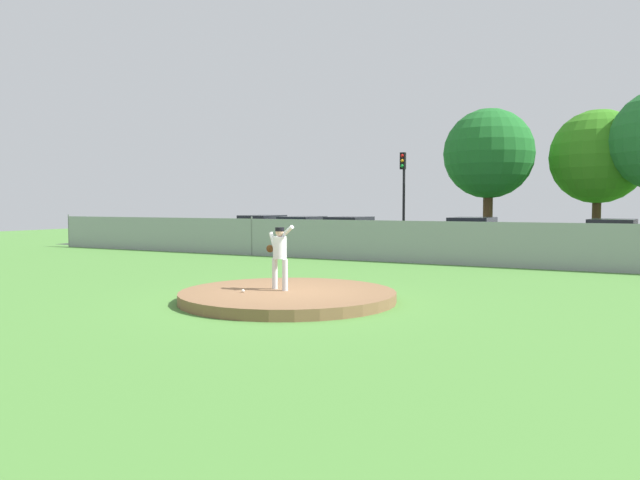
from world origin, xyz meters
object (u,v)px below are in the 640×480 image
object	(u,v)px
traffic_light_near	(403,183)
parked_car_slate	(349,234)
parked_car_navy	(472,238)
parked_car_teal	(303,233)
baseball	(243,291)
parked_car_champagne	(612,241)
pitcher_youth	(279,251)
parked_car_silver	(263,232)
traffic_cone_orange	(572,250)

from	to	relation	value
traffic_light_near	parked_car_slate	bearing A→B (deg)	-107.23
parked_car_navy	parked_car_slate	xyz separation A→B (m)	(-6.13, 0.42, -0.02)
traffic_light_near	parked_car_teal	bearing A→B (deg)	-131.98
baseball	traffic_light_near	distance (m)	20.02
parked_car_slate	traffic_light_near	world-z (taller)	traffic_light_near
parked_car_navy	parked_car_slate	size ratio (longest dim) A/B	1.07
parked_car_navy	parked_car_champagne	world-z (taller)	parked_car_navy
parked_car_navy	parked_car_teal	size ratio (longest dim) A/B	0.94
parked_car_navy	traffic_light_near	world-z (taller)	traffic_light_near
pitcher_youth	parked_car_teal	world-z (taller)	pitcher_youth
pitcher_youth	traffic_light_near	bearing A→B (deg)	101.20
pitcher_youth	parked_car_silver	xyz separation A→B (m)	(-10.21, 14.83, -0.35)
pitcher_youth	parked_car_navy	bearing A→B (deg)	85.46
baseball	parked_car_navy	xyz separation A→B (m)	(1.64, 14.95, 0.52)
baseball	parked_car_teal	bearing A→B (deg)	114.80
parked_car_teal	traffic_cone_orange	distance (m)	12.66
parked_car_champagne	parked_car_teal	xyz separation A→B (m)	(-14.15, -0.35, -0.00)
pitcher_youth	parked_car_slate	bearing A→B (deg)	108.88
parked_car_navy	parked_car_slate	world-z (taller)	parked_car_navy
parked_car_navy	parked_car_champagne	distance (m)	5.51
baseball	parked_car_slate	size ratio (longest dim) A/B	0.02
pitcher_youth	parked_car_champagne	bearing A→B (deg)	66.04
traffic_cone_orange	parked_car_slate	bearing A→B (deg)	-172.12
parked_car_navy	traffic_light_near	distance (m)	7.16
pitcher_youth	traffic_light_near	xyz separation A→B (m)	(-3.71, 18.76, 2.29)
parked_car_silver	parked_car_teal	bearing A→B (deg)	-7.33
parked_car_teal	traffic_light_near	world-z (taller)	traffic_light_near
parked_car_silver	traffic_light_near	bearing A→B (deg)	31.19
pitcher_youth	traffic_cone_orange	bearing A→B (deg)	72.64
parked_car_navy	parked_car_champagne	size ratio (longest dim) A/B	0.98
parked_car_navy	parked_car_teal	xyz separation A→B (m)	(-8.69, 0.29, -0.01)
baseball	traffic_cone_orange	size ratio (longest dim) A/B	0.13
baseball	parked_car_slate	distance (m)	16.01
parked_car_slate	baseball	bearing A→B (deg)	-73.73
parked_car_teal	parked_car_slate	distance (m)	2.56
parked_car_teal	traffic_light_near	size ratio (longest dim) A/B	0.94
parked_car_champagne	traffic_cone_orange	world-z (taller)	parked_car_champagne
parked_car_silver	traffic_light_near	world-z (taller)	traffic_light_near
parked_car_slate	traffic_cone_orange	size ratio (longest dim) A/B	7.58
parked_car_teal	parked_car_champagne	bearing A→B (deg)	1.42
baseball	parked_car_teal	size ratio (longest dim) A/B	0.02
pitcher_youth	parked_car_teal	xyz separation A→B (m)	(-7.56, 14.49, -0.36)
parked_car_champagne	traffic_light_near	size ratio (longest dim) A/B	0.90
pitcher_youth	parked_car_silver	size ratio (longest dim) A/B	0.35
pitcher_youth	baseball	bearing A→B (deg)	-124.63
parked_car_champagne	pitcher_youth	bearing A→B (deg)	-113.96
parked_car_navy	parked_car_champagne	xyz separation A→B (m)	(5.47, 0.64, -0.01)
pitcher_youth	parked_car_slate	xyz separation A→B (m)	(-5.00, 14.62, -0.37)
parked_car_champagne	traffic_cone_orange	bearing A→B (deg)	143.92
baseball	parked_car_silver	distance (m)	18.36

